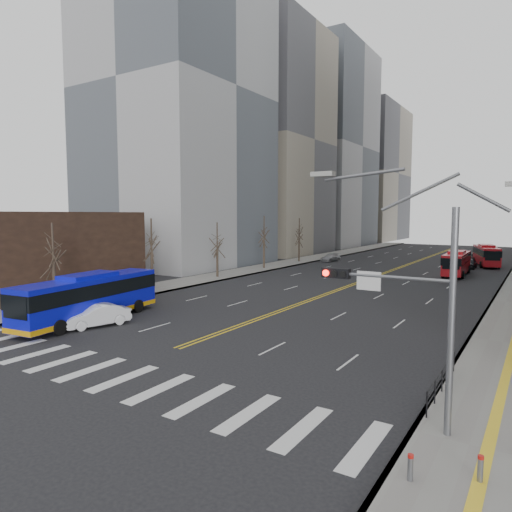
# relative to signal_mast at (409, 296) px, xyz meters

# --- Properties ---
(ground) EXTENTS (220.00, 220.00, 0.00)m
(ground) POSITION_rel_signal_mast_xyz_m (-13.77, -2.00, -4.86)
(ground) COLOR black
(sidewalk_left) EXTENTS (5.00, 130.00, 0.15)m
(sidewalk_left) POSITION_rel_signal_mast_xyz_m (-30.27, 43.00, -4.78)
(sidewalk_left) COLOR gray
(sidewalk_left) RESTS_ON ground
(crosswalk) EXTENTS (26.70, 4.00, 0.01)m
(crosswalk) POSITION_rel_signal_mast_xyz_m (-13.77, -2.00, -4.85)
(crosswalk) COLOR silver
(crosswalk) RESTS_ON ground
(centerline) EXTENTS (0.55, 100.00, 0.01)m
(centerline) POSITION_rel_signal_mast_xyz_m (-13.77, 53.00, -4.85)
(centerline) COLOR gold
(centerline) RESTS_ON ground
(office_towers) EXTENTS (83.00, 134.00, 58.00)m
(office_towers) POSITION_rel_signal_mast_xyz_m (-13.64, 66.51, 19.07)
(office_towers) COLOR #98989B
(office_towers) RESTS_ON ground
(storefront) EXTENTS (14.00, 18.00, 8.00)m
(storefront) POSITION_rel_signal_mast_xyz_m (-39.77, 9.97, -0.85)
(storefront) COLOR black
(storefront) RESTS_ON ground
(signal_mast) EXTENTS (5.37, 0.37, 9.39)m
(signal_mast) POSITION_rel_signal_mast_xyz_m (0.00, 0.00, 0.00)
(signal_mast) COLOR slate
(signal_mast) RESTS_ON ground
(pedestrian_railing) EXTENTS (0.06, 6.06, 1.02)m
(pedestrian_railing) POSITION_rel_signal_mast_xyz_m (0.53, 4.00, -4.03)
(pedestrian_railing) COLOR black
(pedestrian_railing) RESTS_ON sidewalk_right
(bollards) EXTENTS (2.87, 3.17, 0.78)m
(bollards) POSITION_rel_signal_mast_xyz_m (2.50, -2.16, -4.30)
(bollards) COLOR slate
(bollards) RESTS_ON sidewalk_right
(street_trees) EXTENTS (35.20, 47.20, 7.60)m
(street_trees) POSITION_rel_signal_mast_xyz_m (-20.94, 32.55, 0.02)
(street_trees) COLOR #30261D
(street_trees) RESTS_ON ground
(blue_bus) EXTENTS (4.04, 12.23, 3.50)m
(blue_bus) POSITION_rel_signal_mast_xyz_m (-23.84, 4.81, -3.02)
(blue_bus) COLOR #0D10C7
(blue_bus) RESTS_ON ground
(red_bus_near) EXTENTS (2.71, 9.92, 3.17)m
(red_bus_near) POSITION_rel_signal_mast_xyz_m (-5.36, 46.24, -3.09)
(red_bus_near) COLOR red
(red_bus_near) RESTS_ON ground
(red_bus_far) EXTENTS (4.86, 10.41, 3.24)m
(red_bus_far) POSITION_rel_signal_mast_xyz_m (-3.32, 60.08, -3.05)
(red_bus_far) COLOR red
(red_bus_far) RESTS_ON ground
(car_white) EXTENTS (2.83, 4.83, 1.51)m
(car_white) POSITION_rel_signal_mast_xyz_m (-22.08, 4.00, -4.10)
(car_white) COLOR white
(car_white) RESTS_ON ground
(car_dark_mid) EXTENTS (1.79, 4.42, 1.50)m
(car_dark_mid) POSITION_rel_signal_mast_xyz_m (-5.02, 55.28, -4.10)
(car_dark_mid) COLOR black
(car_dark_mid) RESTS_ON ground
(car_silver) EXTENTS (2.53, 4.60, 1.26)m
(car_silver) POSITION_rel_signal_mast_xyz_m (-25.88, 53.84, -4.22)
(car_silver) COLOR #A9AAAF
(car_silver) RESTS_ON ground
(car_dark_far) EXTENTS (4.07, 5.33, 1.34)m
(car_dark_far) POSITION_rel_signal_mast_xyz_m (-6.14, 66.90, -4.18)
(car_dark_far) COLOR black
(car_dark_far) RESTS_ON ground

